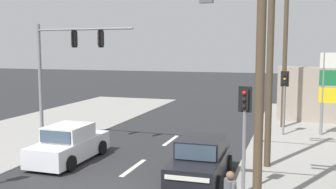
% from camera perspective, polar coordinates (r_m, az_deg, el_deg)
% --- Properties ---
extents(lane_dash_mid, '(0.20, 2.40, 0.01)m').
position_cam_1_polar(lane_dash_mid, '(16.14, -5.04, -10.53)').
color(lane_dash_mid, silver).
rests_on(lane_dash_mid, ground).
extents(lane_dash_far, '(0.20, 2.40, 0.01)m').
position_cam_1_polar(lane_dash_far, '(20.68, 0.39, -6.68)').
color(lane_dash_far, silver).
rests_on(lane_dash_far, ground).
extents(utility_pole_foreground_right, '(3.78, 0.42, 8.92)m').
position_cam_1_polar(utility_pole_foreground_right, '(11.19, 12.56, 6.80)').
color(utility_pole_foreground_right, '#4C3D2B').
rests_on(utility_pole_foreground_right, ground).
extents(utility_pole_midground_right, '(3.78, 0.34, 9.42)m').
position_cam_1_polar(utility_pole_midground_right, '(16.02, 14.17, 7.55)').
color(utility_pole_midground_right, '#4C3D2B').
rests_on(utility_pole_midground_right, ground).
extents(utility_pole_background_right, '(1.80, 0.26, 10.32)m').
position_cam_1_polar(utility_pole_background_right, '(24.62, 16.68, 7.83)').
color(utility_pole_background_right, '#4C3D2B').
rests_on(utility_pole_background_right, ground).
extents(traffic_signal_mast, '(5.29, 0.49, 6.00)m').
position_cam_1_polar(traffic_signal_mast, '(20.17, -15.23, 4.65)').
color(traffic_signal_mast, slate).
rests_on(traffic_signal_mast, ground).
extents(pedestal_signal_right_kerb, '(0.44, 0.30, 3.56)m').
position_cam_1_polar(pedestal_signal_right_kerb, '(13.00, 11.05, -3.86)').
color(pedestal_signal_right_kerb, slate).
rests_on(pedestal_signal_right_kerb, ground).
extents(pedestal_signal_far_median, '(0.44, 0.30, 3.56)m').
position_cam_1_polar(pedestal_signal_far_median, '(22.48, 16.54, 0.36)').
color(pedestal_signal_far_median, slate).
rests_on(pedestal_signal_far_median, ground).
extents(sedan_receding_far, '(1.96, 4.27, 1.56)m').
position_cam_1_polar(sedan_receding_far, '(14.54, 4.77, -9.58)').
color(sedan_receding_far, black).
rests_on(sedan_receding_far, ground).
extents(sedan_kerbside_parked, '(1.89, 4.24, 1.56)m').
position_cam_1_polar(sedan_kerbside_parked, '(17.39, -14.13, -7.07)').
color(sedan_kerbside_parked, silver).
rests_on(sedan_kerbside_parked, ground).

